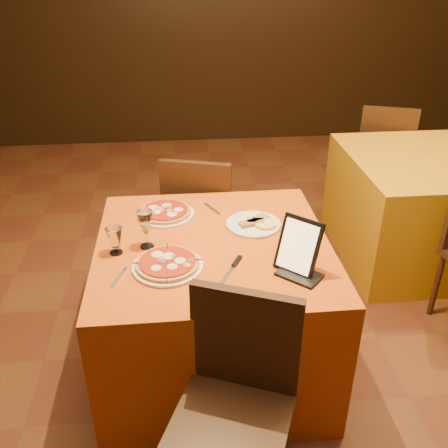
{
  "coord_description": "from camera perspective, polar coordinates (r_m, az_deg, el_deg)",
  "views": [
    {
      "loc": [
        -0.34,
        -2.1,
        1.97
      ],
      "look_at": [
        -0.15,
        -0.11,
        0.86
      ],
      "focal_mm": 40.0,
      "sensor_mm": 36.0,
      "label": 1
    }
  ],
  "objects": [
    {
      "name": "pizza_near",
      "position": [
        2.19,
        -6.47,
        -4.67
      ],
      "size": [
        0.31,
        0.31,
        0.03
      ],
      "rotation": [
        0.0,
        0.0,
        0.39
      ],
      "color": "white",
      "rests_on": "main_table"
    },
    {
      "name": "chair_main_near",
      "position": [
        1.96,
        0.79,
        -21.71
      ],
      "size": [
        0.47,
        0.47,
        0.91
      ],
      "primitive_type": null,
      "rotation": [
        0.0,
        0.0,
        -0.39
      ],
      "color": "black",
      "rests_on": "floor"
    },
    {
      "name": "floor",
      "position": [
        2.9,
        2.78,
        -13.88
      ],
      "size": [
        6.0,
        7.0,
        0.01
      ],
      "primitive_type": "cube",
      "color": "#5E2D19",
      "rests_on": "ground"
    },
    {
      "name": "water_glass",
      "position": [
        2.3,
        -12.36,
        -1.87
      ],
      "size": [
        0.07,
        0.07,
        0.13
      ],
      "primitive_type": null,
      "rotation": [
        0.0,
        0.0,
        -0.06
      ],
      "color": "white",
      "rests_on": "main_table"
    },
    {
      "name": "fork_near",
      "position": [
        2.16,
        -11.91,
        -5.97
      ],
      "size": [
        0.06,
        0.14,
        0.01
      ],
      "primitive_type": "cube",
      "rotation": [
        0.0,
        0.0,
        1.23
      ],
      "color": "silver",
      "rests_on": "main_table"
    },
    {
      "name": "wine_glass",
      "position": [
        2.31,
        -8.93,
        -0.57
      ],
      "size": [
        0.08,
        0.08,
        0.19
      ],
      "primitive_type": null,
      "rotation": [
        0.0,
        0.0,
        0.1
      ],
      "color": "#EEEE87",
      "rests_on": "main_table"
    },
    {
      "name": "side_table",
      "position": [
        3.77,
        21.85,
        1.73
      ],
      "size": [
        1.1,
        1.1,
        0.75
      ],
      "primitive_type": "cube",
      "color": "#B67B0B",
      "rests_on": "floor"
    },
    {
      "name": "cutlet_dish",
      "position": [
        2.5,
        3.39,
        0.09
      ],
      "size": [
        0.27,
        0.27,
        0.03
      ],
      "rotation": [
        0.0,
        0.0,
        -0.18
      ],
      "color": "white",
      "rests_on": "main_table"
    },
    {
      "name": "wall_back",
      "position": [
        5.64,
        -2.29,
        23.18
      ],
      "size": [
        6.0,
        0.01,
        2.8
      ],
      "primitive_type": "cube",
      "color": "black",
      "rests_on": "floor"
    },
    {
      "name": "chair_side_far",
      "position": [
        4.4,
        17.63,
        7.49
      ],
      "size": [
        0.53,
        0.53,
        0.91
      ],
      "primitive_type": null,
      "rotation": [
        0.0,
        0.0,
        2.79
      ],
      "color": "black",
      "rests_on": "floor"
    },
    {
      "name": "main_table",
      "position": [
        2.57,
        -1.17,
        -9.33
      ],
      "size": [
        1.1,
        1.1,
        0.75
      ],
      "primitive_type": "cube",
      "color": "#BC4C0C",
      "rests_on": "floor"
    },
    {
      "name": "chair_main_far",
      "position": [
        3.21,
        -2.35,
        0.78
      ],
      "size": [
        0.52,
        0.52,
        0.91
      ],
      "primitive_type": null,
      "rotation": [
        0.0,
        0.0,
        2.86
      ],
      "color": "black",
      "rests_on": "floor"
    },
    {
      "name": "pizza_far",
      "position": [
        2.61,
        -6.7,
        1.26
      ],
      "size": [
        0.29,
        0.29,
        0.03
      ],
      "rotation": [
        0.0,
        0.0,
        0.11
      ],
      "color": "white",
      "rests_on": "main_table"
    },
    {
      "name": "knife",
      "position": [
        2.15,
        0.63,
        -5.53
      ],
      "size": [
        0.11,
        0.18,
        0.01
      ],
      "primitive_type": "cube",
      "rotation": [
        0.0,
        0.0,
        1.07
      ],
      "color": "#A6A5AC",
      "rests_on": "main_table"
    },
    {
      "name": "tablet",
      "position": [
        2.13,
        8.51,
        -2.47
      ],
      "size": [
        0.2,
        0.2,
        0.23
      ],
      "primitive_type": "cube",
      "rotation": [
        -0.35,
        0.0,
        -0.74
      ],
      "color": "black",
      "rests_on": "main_table"
    },
    {
      "name": "fork_far",
      "position": [
        2.66,
        -1.34,
        1.73
      ],
      "size": [
        0.08,
        0.14,
        0.01
      ],
      "primitive_type": "cube",
      "rotation": [
        0.0,
        0.0,
        2.05
      ],
      "color": "silver",
      "rests_on": "main_table"
    }
  ]
}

